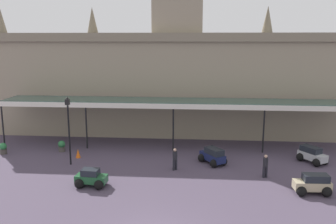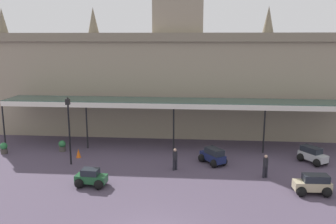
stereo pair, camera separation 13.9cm
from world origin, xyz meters
The scene contains 12 objects.
station_building centered at (0.00, 21.59, 5.79)m, with size 38.99×6.96×18.77m.
entrance_canopy centered at (0.00, 15.90, 4.07)m, with size 30.84×3.26×4.22m.
car_navy_estate centered at (3.31, 11.46, 0.56)m, with size 2.28×2.42×1.27m.
car_beige_estate centered at (9.36, 6.37, 0.56)m, with size 2.28×1.60×1.27m.
car_silver_estate centered at (11.09, 12.35, 0.56)m, with size 2.25×2.43×1.27m.
car_green_sedan centered at (-4.87, 6.35, 0.50)m, with size 2.11×1.62×1.19m.
pedestrian_beside_cars centered at (0.45, 9.81, 0.91)m, with size 0.34×0.34×1.67m.
pedestrian_near_entrance centered at (6.86, 8.87, 0.91)m, with size 0.37×0.34×1.67m.
victorian_lamppost centered at (-7.69, 10.38, 3.26)m, with size 0.30×0.30×5.28m.
traffic_cone centered at (-7.64, 12.01, 0.36)m, with size 0.40×0.40×0.72m, color orange.
planter_forecourt_centre centered at (-9.58, 13.50, 0.49)m, with size 0.60×0.60×0.96m.
planter_near_kerb centered at (-14.27, 12.46, 0.49)m, with size 0.60×0.60×0.96m.
Camera 1 is at (2.05, -15.83, 9.64)m, focal length 38.97 mm.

